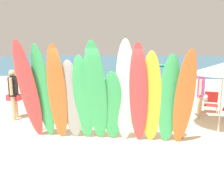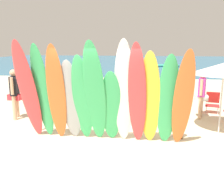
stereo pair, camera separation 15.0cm
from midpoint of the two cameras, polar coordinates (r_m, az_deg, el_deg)
name	(u,v)px [view 1 (the left image)]	position (r m, az deg, el deg)	size (l,w,h in m)	color
ground	(131,76)	(21.01, 4.20, 4.29)	(60.00, 60.00, 0.00)	beige
ocean_water	(137,61)	(39.76, 5.66, 7.62)	(60.00, 40.00, 0.02)	teal
surfboard_rack	(107,118)	(7.21, -1.70, -5.38)	(4.36, 0.07, 0.61)	brown
surfboard_red_0	(29,92)	(6.97, -19.06, 0.70)	(0.51, 0.08, 2.86)	#D13D42
surfboard_green_1	(43,93)	(6.94, -16.03, 0.44)	(0.46, 0.07, 2.72)	#38B266
surfboard_orange_2	(57,94)	(6.74, -12.98, 0.22)	(0.48, 0.06, 2.70)	orange
surfboard_grey_3	(72,101)	(6.78, -9.78, -1.28)	(0.56, 0.08, 2.28)	#999EA3
surfboard_green_4	(83,99)	(6.62, -7.20, -0.94)	(0.52, 0.07, 2.44)	#38B266
surfboard_green_5	(96,94)	(6.40, -4.34, 0.29)	(0.55, 0.06, 2.83)	#38B266
surfboard_green_6	(112,107)	(6.57, -0.55, -2.72)	(0.55, 0.06, 2.04)	#38B266
surfboard_white_7	(125,93)	(6.38, 2.31, 0.43)	(0.50, 0.06, 2.82)	white
surfboard_red_8	(138,95)	(6.33, 5.39, -0.05)	(0.46, 0.07, 2.75)	#D13D42
surfboard_yellow_9	(151,99)	(6.42, 8.24, -0.91)	(0.52, 0.06, 2.53)	yellow
surfboard_green_10	(169,101)	(6.46, 12.20, -1.29)	(0.52, 0.06, 2.45)	#38B266
surfboard_orange_11	(184,100)	(6.37, 15.48, -1.07)	(0.48, 0.06, 2.63)	orange
beachgoer_by_water	(88,75)	(14.40, -5.69, 4.64)	(0.46, 0.44, 1.57)	brown
beachgoer_near_rack	(14,91)	(9.35, -21.97, 0.86)	(0.46, 0.65, 1.75)	tan
beachgoer_midbeach	(201,91)	(9.37, 19.16, 0.77)	(0.43, 0.61, 1.67)	tan
beachgoer_photographing	(57,85)	(10.41, -12.85, 2.32)	(0.45, 0.57, 1.73)	brown
beachgoer_strolling	(175,87)	(10.60, 13.87, 1.86)	(0.56, 0.31, 1.55)	#9E704C
beach_chair_red	(211,101)	(10.52, 21.29, -1.27)	(0.66, 0.84, 0.79)	#B7B7BC
beach_umbrella	(224,68)	(7.80, 23.62, 5.57)	(1.87, 1.87, 2.09)	silver
distant_boat	(162,65)	(30.98, 11.11, 6.66)	(4.12, 1.53, 0.32)	teal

